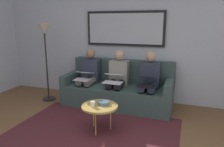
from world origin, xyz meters
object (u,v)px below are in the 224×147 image
at_px(framed_mirror, 125,29).
at_px(laptop_black, 147,81).
at_px(person_left, 149,79).
at_px(person_right, 89,74).
at_px(person_middle, 118,77).
at_px(couch, 119,90).
at_px(bowl, 104,103).
at_px(laptop_white, 114,78).
at_px(cup, 93,104).
at_px(standing_lamp, 45,37).
at_px(coffee_table, 100,107).
at_px(laptop_silver, 84,76).

distance_m(framed_mirror, laptop_black, 1.31).
distance_m(person_left, person_right, 1.28).
bearing_deg(person_middle, couch, -90.00).
xyz_separation_m(couch, person_left, (-0.64, 0.07, 0.30)).
bearing_deg(bowl, laptop_white, -82.26).
distance_m(laptop_black, person_right, 1.30).
height_order(cup, bowl, cup).
height_order(bowl, laptop_white, laptop_white).
height_order(cup, person_middle, person_middle).
relative_size(person_middle, standing_lamp, 0.69).
relative_size(framed_mirror, bowl, 9.60).
distance_m(laptop_black, laptop_white, 0.64).
distance_m(coffee_table, laptop_white, 0.95).
relative_size(couch, laptop_black, 5.65).
xyz_separation_m(framed_mirror, person_left, (-0.64, 0.46, -0.94)).
relative_size(coffee_table, person_right, 0.50).
height_order(coffee_table, bowl, bowl).
bearing_deg(person_middle, laptop_silver, 20.60).
relative_size(couch, standing_lamp, 1.33).
relative_size(laptop_silver, standing_lamp, 0.22).
bearing_deg(standing_lamp, couch, -170.20).
distance_m(cup, laptop_black, 1.20).
relative_size(coffee_table, laptop_white, 1.54).
bearing_deg(person_left, coffee_table, 64.02).
relative_size(cup, person_middle, 0.08).
xyz_separation_m(coffee_table, person_left, (-0.56, -1.15, 0.20)).
distance_m(bowl, person_right, 1.32).
bearing_deg(laptop_silver, bowl, 132.13).
distance_m(couch, framed_mirror, 1.30).
height_order(person_right, standing_lamp, standing_lamp).
bearing_deg(framed_mirror, cup, 90.00).
distance_m(laptop_white, standing_lamp, 1.72).
xyz_separation_m(couch, laptop_white, (0.00, 0.30, 0.32)).
relative_size(person_middle, laptop_silver, 3.09).
xyz_separation_m(couch, framed_mirror, (0.00, -0.39, 1.24)).
xyz_separation_m(framed_mirror, standing_lamp, (1.55, 0.66, -0.18)).
xyz_separation_m(cup, person_left, (-0.64, -1.23, 0.15)).
xyz_separation_m(person_right, laptop_silver, (0.00, 0.24, 0.02)).
bearing_deg(cup, laptop_silver, -57.12).
bearing_deg(coffee_table, standing_lamp, -30.23).
height_order(laptop_black, person_right, person_right).
bearing_deg(couch, laptop_silver, 25.79).
xyz_separation_m(laptop_silver, standing_lamp, (0.91, -0.04, 0.74)).
height_order(framed_mirror, cup, framed_mirror).
bearing_deg(cup, coffee_table, -134.55).
height_order(person_left, person_middle, same).
bearing_deg(person_right, person_left, 180.00).
relative_size(coffee_table, cup, 6.34).
xyz_separation_m(person_middle, laptop_white, (0.00, 0.23, 0.02)).
bearing_deg(couch, person_middle, 90.00).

